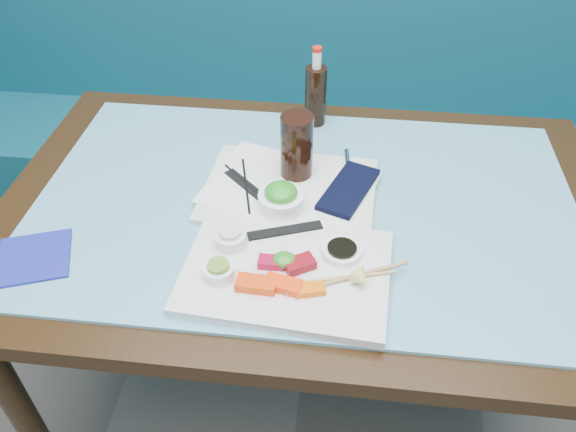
# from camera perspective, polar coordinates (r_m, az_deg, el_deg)

# --- Properties ---
(booth_bench) EXTENTS (3.00, 0.56, 1.17)m
(booth_bench) POSITION_cam_1_polar(r_m,az_deg,el_deg) (2.17, 3.58, 7.75)
(booth_bench) COLOR #0D4757
(booth_bench) RESTS_ON ground
(dining_table) EXTENTS (1.40, 0.90, 0.75)m
(dining_table) POSITION_cam_1_polar(r_m,az_deg,el_deg) (1.33, 1.64, -1.62)
(dining_table) COLOR black
(dining_table) RESTS_ON ground
(glass_top) EXTENTS (1.22, 0.76, 0.01)m
(glass_top) POSITION_cam_1_polar(r_m,az_deg,el_deg) (1.27, 1.71, 1.26)
(glass_top) COLOR #599AB2
(glass_top) RESTS_ON dining_table
(sashimi_plate) EXTENTS (0.42, 0.31, 0.02)m
(sashimi_plate) POSITION_cam_1_polar(r_m,az_deg,el_deg) (1.10, -0.18, -5.71)
(sashimi_plate) COLOR silver
(sashimi_plate) RESTS_ON glass_top
(salmon_left) EXTENTS (0.08, 0.04, 0.02)m
(salmon_left) POSITION_cam_1_polar(r_m,az_deg,el_deg) (1.06, -3.25, -6.92)
(salmon_left) COLOR #E73D09
(salmon_left) RESTS_ON sashimi_plate
(salmon_mid) EXTENTS (0.08, 0.05, 0.02)m
(salmon_mid) POSITION_cam_1_polar(r_m,az_deg,el_deg) (1.05, -0.50, -6.99)
(salmon_mid) COLOR #FF370A
(salmon_mid) RESTS_ON sashimi_plate
(salmon_right) EXTENTS (0.06, 0.04, 0.01)m
(salmon_right) POSITION_cam_1_polar(r_m,az_deg,el_deg) (1.05, 2.20, -7.48)
(salmon_right) COLOR #EC5C09
(salmon_right) RESTS_ON sashimi_plate
(tuna_left) EXTENTS (0.05, 0.03, 0.02)m
(tuna_left) POSITION_cam_1_polar(r_m,az_deg,el_deg) (1.09, -1.71, -4.73)
(tuna_left) COLOR maroon
(tuna_left) RESTS_ON sashimi_plate
(tuna_right) EXTENTS (0.07, 0.06, 0.02)m
(tuna_right) POSITION_cam_1_polar(r_m,az_deg,el_deg) (1.09, 1.17, -4.92)
(tuna_right) COLOR maroon
(tuna_right) RESTS_ON sashimi_plate
(seaweed_garnish) EXTENTS (0.06, 0.05, 0.03)m
(seaweed_garnish) POSITION_cam_1_polar(r_m,az_deg,el_deg) (1.09, -0.38, -4.48)
(seaweed_garnish) COLOR #2E791C
(seaweed_garnish) RESTS_ON sashimi_plate
(ramekin_wasabi) EXTENTS (0.08, 0.08, 0.03)m
(ramekin_wasabi) POSITION_cam_1_polar(r_m,az_deg,el_deg) (1.08, -7.04, -5.63)
(ramekin_wasabi) COLOR white
(ramekin_wasabi) RESTS_ON sashimi_plate
(wasabi_fill) EXTENTS (0.05, 0.05, 0.01)m
(wasabi_fill) POSITION_cam_1_polar(r_m,az_deg,el_deg) (1.07, -7.11, -5.01)
(wasabi_fill) COLOR olive
(wasabi_fill) RESTS_ON ramekin_wasabi
(ramekin_ginger) EXTENTS (0.09, 0.09, 0.03)m
(ramekin_ginger) POSITION_cam_1_polar(r_m,az_deg,el_deg) (1.14, -5.87, -2.34)
(ramekin_ginger) COLOR silver
(ramekin_ginger) RESTS_ON sashimi_plate
(ginger_fill) EXTENTS (0.05, 0.05, 0.01)m
(ginger_fill) POSITION_cam_1_polar(r_m,az_deg,el_deg) (1.13, -5.93, -1.68)
(ginger_fill) COLOR beige
(ginger_fill) RESTS_ON ramekin_ginger
(soy_dish) EXTENTS (0.09, 0.09, 0.02)m
(soy_dish) POSITION_cam_1_polar(r_m,az_deg,el_deg) (1.12, 5.48, -3.64)
(soy_dish) COLOR white
(soy_dish) RESTS_ON sashimi_plate
(soy_fill) EXTENTS (0.08, 0.08, 0.01)m
(soy_fill) POSITION_cam_1_polar(r_m,az_deg,el_deg) (1.11, 5.52, -3.26)
(soy_fill) COLOR black
(soy_fill) RESTS_ON soy_dish
(lemon_wedge) EXTENTS (0.05, 0.05, 0.04)m
(lemon_wedge) POSITION_cam_1_polar(r_m,az_deg,el_deg) (1.06, 7.51, -6.41)
(lemon_wedge) COLOR #D4D966
(lemon_wedge) RESTS_ON sashimi_plate
(chopstick_sleeve) EXTENTS (0.16, 0.08, 0.00)m
(chopstick_sleeve) POSITION_cam_1_polar(r_m,az_deg,el_deg) (1.17, -0.30, -1.48)
(chopstick_sleeve) COLOR black
(chopstick_sleeve) RESTS_ON sashimi_plate
(wooden_chopstick_a) EXTENTS (0.20, 0.06, 0.01)m
(wooden_chopstick_a) POSITION_cam_1_polar(r_m,az_deg,el_deg) (1.08, 5.58, -6.25)
(wooden_chopstick_a) COLOR tan
(wooden_chopstick_a) RESTS_ON sashimi_plate
(wooden_chopstick_b) EXTENTS (0.23, 0.11, 0.01)m
(wooden_chopstick_b) POSITION_cam_1_polar(r_m,az_deg,el_deg) (1.08, 6.12, -6.26)
(wooden_chopstick_b) COLOR #A07B4B
(wooden_chopstick_b) RESTS_ON sashimi_plate
(serving_tray) EXTENTS (0.40, 0.31, 0.01)m
(serving_tray) POSITION_cam_1_polar(r_m,az_deg,el_deg) (1.29, 0.15, 2.64)
(serving_tray) COLOR silver
(serving_tray) RESTS_ON glass_top
(paper_placemat) EXTENTS (0.42, 0.35, 0.00)m
(paper_placemat) POSITION_cam_1_polar(r_m,az_deg,el_deg) (1.29, 0.15, 2.93)
(paper_placemat) COLOR silver
(paper_placemat) RESTS_ON serving_tray
(seaweed_bowl) EXTENTS (0.11, 0.11, 0.04)m
(seaweed_bowl) POSITION_cam_1_polar(r_m,az_deg,el_deg) (1.22, -0.71, 1.49)
(seaweed_bowl) COLOR white
(seaweed_bowl) RESTS_ON serving_tray
(seaweed_salad) EXTENTS (0.09, 0.09, 0.04)m
(seaweed_salad) POSITION_cam_1_polar(r_m,az_deg,el_deg) (1.20, -0.72, 2.44)
(seaweed_salad) COLOR #22861F
(seaweed_salad) RESTS_ON seaweed_bowl
(cola_glass) EXTENTS (0.08, 0.08, 0.15)m
(cola_glass) POSITION_cam_1_polar(r_m,az_deg,el_deg) (1.29, 0.88, 7.08)
(cola_glass) COLOR black
(cola_glass) RESTS_ON serving_tray
(navy_pouch) EXTENTS (0.14, 0.21, 0.01)m
(navy_pouch) POSITION_cam_1_polar(r_m,az_deg,el_deg) (1.28, 6.17, 2.70)
(navy_pouch) COLOR black
(navy_pouch) RESTS_ON serving_tray
(fork) EXTENTS (0.02, 0.10, 0.01)m
(fork) POSITION_cam_1_polar(r_m,az_deg,el_deg) (1.36, 6.07, 5.41)
(fork) COLOR silver
(fork) RESTS_ON serving_tray
(black_chopstick_a) EXTENTS (0.06, 0.21, 0.01)m
(black_chopstick_a) POSITION_cam_1_polar(r_m,az_deg,el_deg) (1.29, -4.27, 3.02)
(black_chopstick_a) COLOR black
(black_chopstick_a) RESTS_ON serving_tray
(black_chopstick_b) EXTENTS (0.15, 0.16, 0.01)m
(black_chopstick_b) POSITION_cam_1_polar(r_m,az_deg,el_deg) (1.29, -3.92, 2.99)
(black_chopstick_b) COLOR black
(black_chopstick_b) RESTS_ON serving_tray
(tray_sleeve) EXTENTS (0.13, 0.13, 0.00)m
(tray_sleeve) POSITION_cam_1_polar(r_m,az_deg,el_deg) (1.29, -4.10, 2.98)
(tray_sleeve) COLOR black
(tray_sleeve) RESTS_ON serving_tray
(cola_bottle_body) EXTENTS (0.06, 0.06, 0.16)m
(cola_bottle_body) POSITION_cam_1_polar(r_m,az_deg,el_deg) (1.51, 2.82, 12.07)
(cola_bottle_body) COLOR black
(cola_bottle_body) RESTS_ON glass_top
(cola_bottle_neck) EXTENTS (0.03, 0.03, 0.04)m
(cola_bottle_neck) POSITION_cam_1_polar(r_m,az_deg,el_deg) (1.46, 2.95, 15.58)
(cola_bottle_neck) COLOR white
(cola_bottle_neck) RESTS_ON cola_bottle_body
(cola_bottle_cap) EXTENTS (0.03, 0.03, 0.01)m
(cola_bottle_cap) POSITION_cam_1_polar(r_m,az_deg,el_deg) (1.45, 2.99, 16.57)
(cola_bottle_cap) COLOR red
(cola_bottle_cap) RESTS_ON cola_bottle_neck
(blue_napkin) EXTENTS (0.18, 0.18, 0.01)m
(blue_napkin) POSITION_cam_1_polar(r_m,az_deg,el_deg) (1.25, -24.41, -3.87)
(blue_napkin) COLOR navy
(blue_napkin) RESTS_ON glass_top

